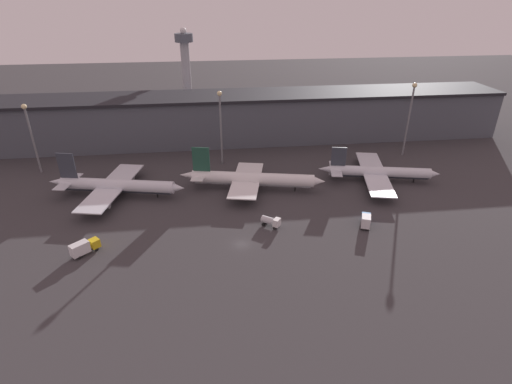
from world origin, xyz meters
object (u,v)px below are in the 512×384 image
airplane_0 (116,186)px  service_vehicle_1 (366,220)px  airplane_2 (378,172)px  service_vehicle_2 (271,221)px  service_vehicle_0 (84,247)px  control_tower (186,65)px  airplane_1 (251,179)px

airplane_0 → service_vehicle_1: 78.62m
airplane_2 → service_vehicle_2: (-41.57, -25.21, -1.57)m
airplane_2 → service_vehicle_0: airplane_2 is taller
service_vehicle_1 → control_tower: size_ratio=0.14×
airplane_2 → service_vehicle_0: 96.20m
service_vehicle_2 → control_tower: 123.01m
airplane_0 → service_vehicle_2: 52.97m
control_tower → airplane_1: bearing=-76.3°
airplane_2 → service_vehicle_0: size_ratio=5.96×
airplane_1 → service_vehicle_2: bearing=-70.7°
airplane_2 → service_vehicle_1: (-15.00, -28.65, -1.18)m
airplane_2 → airplane_1: bearing=-166.2°
service_vehicle_2 → control_tower: control_tower is taller
airplane_2 → service_vehicle_2: bearing=-136.3°
service_vehicle_0 → service_vehicle_1: (75.51, 3.94, 0.00)m
service_vehicle_1 → control_tower: control_tower is taller
service_vehicle_2 → service_vehicle_0: bearing=-134.5°
airplane_1 → control_tower: size_ratio=1.12×
airplane_0 → control_tower: bearing=89.7°
control_tower → service_vehicle_0: bearing=-100.4°
airplane_0 → airplane_2: bearing=12.8°
airplane_1 → airplane_2: bearing=13.8°
service_vehicle_1 → service_vehicle_0: bearing=114.9°
airplane_1 → service_vehicle_0: 55.82m
airplane_0 → airplane_2: (88.40, 0.53, -0.33)m
service_vehicle_0 → airplane_2: bearing=-22.2°
airplane_1 → airplane_2: size_ratio=1.17×
service_vehicle_1 → service_vehicle_2: (-26.57, 3.44, -0.39)m
service_vehicle_1 → airplane_0: bearing=90.9°
service_vehicle_0 → service_vehicle_2: service_vehicle_0 is taller
airplane_1 → service_vehicle_1: bearing=-30.7°
service_vehicle_1 → airplane_1: bearing=68.8°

